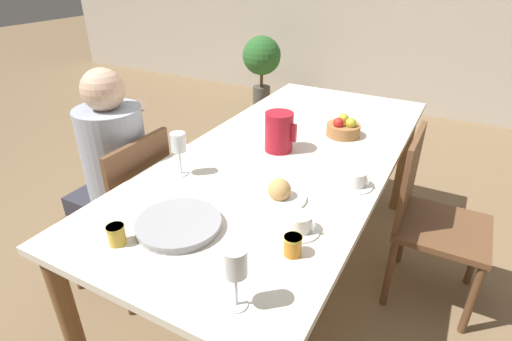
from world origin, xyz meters
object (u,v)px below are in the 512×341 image
at_px(serving_tray, 179,224).
at_px(red_pitcher, 279,131).
at_px(jam_jar_red, 293,245).
at_px(jam_jar_amber, 116,234).
at_px(fruit_bowl, 343,128).
at_px(wine_glass_water, 178,144).
at_px(bread_plate, 279,193).
at_px(wine_glass_juice, 235,265).
at_px(chair_opposite, 430,216).
at_px(person_seated, 113,166).
at_px(chair_person_side, 128,212).
at_px(teacup_near_person, 299,224).
at_px(potted_plant, 262,60).
at_px(teacup_across, 355,180).

bearing_deg(serving_tray, red_pitcher, 87.88).
bearing_deg(jam_jar_red, jam_jar_amber, -156.93).
bearing_deg(fruit_bowl, wine_glass_water, -123.15).
xyz_separation_m(bread_plate, fruit_bowl, (0.02, 0.71, 0.01)).
relative_size(wine_glass_juice, serving_tray, 0.65).
bearing_deg(serving_tray, wine_glass_juice, -29.75).
xyz_separation_m(chair_opposite, person_seated, (-1.41, -0.64, 0.22)).
bearing_deg(chair_person_side, wine_glass_juice, -117.93).
xyz_separation_m(chair_opposite, serving_tray, (-0.74, -0.96, 0.31)).
xyz_separation_m(teacup_near_person, jam_jar_amber, (-0.49, -0.34, 0.01)).
height_order(wine_glass_juice, teacup_near_person, wine_glass_juice).
xyz_separation_m(serving_tray, jam_jar_red, (0.40, 0.06, 0.02)).
height_order(chair_person_side, serving_tray, chair_person_side).
relative_size(chair_person_side, teacup_near_person, 5.88).
bearing_deg(jam_jar_amber, jam_jar_red, 23.07).
relative_size(jam_jar_amber, fruit_bowl, 0.39).
height_order(jam_jar_amber, jam_jar_red, same).
height_order(red_pitcher, jam_jar_amber, red_pitcher).
bearing_deg(potted_plant, wine_glass_water, -68.42).
relative_size(teacup_across, jam_jar_amber, 2.22).
xyz_separation_m(teacup_across, potted_plant, (-1.84, 2.69, -0.26)).
relative_size(wine_glass_water, teacup_near_person, 1.27).
xyz_separation_m(wine_glass_juice, jam_jar_amber, (-0.47, 0.04, -0.10)).
bearing_deg(jam_jar_red, teacup_near_person, 104.84).
distance_m(wine_glass_juice, jam_jar_red, 0.28).
bearing_deg(jam_jar_red, bread_plate, 122.95).
relative_size(chair_opposite, bread_plate, 4.21).
xyz_separation_m(chair_opposite, bread_plate, (-0.52, -0.63, 0.32)).
distance_m(serving_tray, bread_plate, 0.40).
height_order(serving_tray, bread_plate, bread_plate).
bearing_deg(wine_glass_water, wine_glass_juice, -41.30).
bearing_deg(teacup_near_person, wine_glass_water, 167.74).
distance_m(wine_glass_juice, serving_tray, 0.42).
bearing_deg(wine_glass_water, potted_plant, 111.58).
distance_m(chair_opposite, serving_tray, 1.25).
xyz_separation_m(teacup_near_person, serving_tray, (-0.36, -0.18, -0.01)).
bearing_deg(person_seated, serving_tray, -115.91).
xyz_separation_m(chair_person_side, teacup_near_person, (0.95, -0.11, 0.33)).
xyz_separation_m(bread_plate, jam_jar_red, (0.17, -0.27, 0.01)).
distance_m(wine_glass_water, teacup_across, 0.73).
bearing_deg(person_seated, wine_glass_water, -91.71).
height_order(fruit_bowl, potted_plant, fruit_bowl).
relative_size(serving_tray, jam_jar_amber, 4.38).
distance_m(chair_person_side, wine_glass_water, 0.56).
height_order(wine_glass_water, fruit_bowl, wine_glass_water).
height_order(chair_person_side, jam_jar_amber, chair_person_side).
bearing_deg(serving_tray, teacup_near_person, 26.65).
bearing_deg(wine_glass_water, chair_person_side, -177.20).
bearing_deg(chair_person_side, red_pitcher, -54.57).
bearing_deg(red_pitcher, bread_plate, -64.05).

